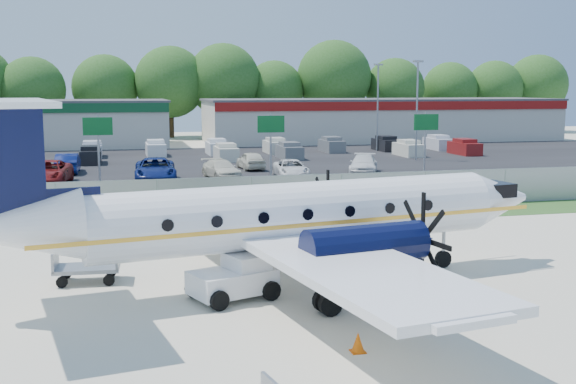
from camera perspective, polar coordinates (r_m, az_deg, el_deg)
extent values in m
plane|color=beige|center=(25.42, 3.26, -7.05)|extent=(170.00, 170.00, 0.00)
cube|color=#2D561E|center=(36.77, -2.24, -2.22)|extent=(170.00, 4.00, 0.02)
cube|color=black|center=(43.55, -4.09, -0.57)|extent=(170.00, 8.00, 0.02)
cube|color=black|center=(64.18, -7.28, 2.25)|extent=(170.00, 32.00, 0.02)
cube|color=gray|center=(38.54, -2.84, -0.24)|extent=(120.00, 0.02, 1.90)
cube|color=gray|center=(38.41, -2.85, 1.21)|extent=(120.00, 0.06, 0.06)
cube|color=gray|center=(38.69, -2.83, -1.63)|extent=(120.00, 0.06, 0.06)
cube|color=beige|center=(91.75, 7.46, 5.62)|extent=(44.00, 12.00, 5.00)
cube|color=#474749|center=(91.67, 7.49, 7.25)|extent=(44.40, 12.40, 0.24)
cube|color=maroon|center=(86.03, 8.97, 6.74)|extent=(44.00, 0.20, 1.00)
cylinder|color=gray|center=(46.62, -14.72, 2.84)|extent=(0.14, 0.14, 5.00)
cube|color=#0C5923|center=(46.34, -14.81, 5.04)|extent=(1.80, 0.08, 1.10)
cylinder|color=gray|center=(47.72, -1.38, 3.24)|extent=(0.14, 0.14, 5.00)
cube|color=#0C5923|center=(47.45, -1.35, 5.39)|extent=(1.80, 0.08, 1.10)
cylinder|color=gray|center=(51.22, 10.74, 3.44)|extent=(0.14, 0.14, 5.00)
cube|color=#0C5923|center=(50.97, 10.87, 5.44)|extent=(1.80, 0.08, 1.10)
cylinder|color=gray|center=(67.22, 10.15, 6.30)|extent=(0.18, 0.18, 9.00)
cube|color=gray|center=(67.22, 10.25, 10.13)|extent=(0.90, 0.35, 0.18)
cylinder|color=gray|center=(76.47, 7.09, 6.59)|extent=(0.18, 0.18, 9.00)
cube|color=gray|center=(76.47, 7.15, 9.97)|extent=(0.90, 0.35, 0.18)
cylinder|color=white|center=(24.44, 0.89, -1.75)|extent=(14.45, 4.53, 2.17)
cone|color=white|center=(28.89, 16.25, -0.52)|extent=(2.84, 2.56, 2.17)
cone|color=white|center=(22.33, -19.75, -2.62)|extent=(3.29, 2.64, 2.17)
cube|color=black|center=(28.69, 15.93, 0.24)|extent=(1.26, 1.64, 0.51)
cube|color=white|center=(24.33, -0.34, -3.30)|extent=(6.97, 20.45, 0.25)
cylinder|color=black|center=(21.94, 6.11, -4.19)|extent=(4.04, 1.89, 1.26)
cylinder|color=black|center=(27.78, -0.64, -1.48)|extent=(4.04, 1.89, 1.26)
cube|color=black|center=(22.03, -21.48, 2.26)|extent=(2.18, 0.57, 3.32)
cylinder|color=gray|center=(27.72, 12.18, -4.35)|extent=(0.14, 0.14, 1.49)
cylinder|color=black|center=(27.81, 12.15, -5.20)|extent=(0.67, 0.31, 0.64)
cylinder|color=black|center=(21.78, 3.13, -8.69)|extent=(0.80, 0.57, 0.73)
cylinder|color=black|center=(27.66, -3.05, -5.00)|extent=(0.80, 0.57, 0.73)
cube|color=white|center=(23.25, -4.41, -7.06)|extent=(3.00, 2.38, 0.73)
cube|color=white|center=(23.36, -3.31, -5.52)|extent=(1.55, 1.67, 0.52)
cube|color=black|center=(23.59, -2.33, -5.32)|extent=(0.58, 1.14, 0.42)
cylinder|color=black|center=(22.20, -5.47, -8.53)|extent=(0.67, 0.43, 0.63)
cylinder|color=black|center=(23.58, -7.40, -7.55)|extent=(0.67, 0.43, 0.63)
cylinder|color=black|center=(23.12, -1.35, -7.80)|extent=(0.67, 0.43, 0.63)
cylinder|color=black|center=(24.45, -3.44, -6.91)|extent=(0.67, 0.43, 0.63)
cube|color=gray|center=(26.09, -15.60, -5.82)|extent=(2.30, 1.47, 0.13)
cube|color=gray|center=(26.14, -17.93, -5.14)|extent=(0.18, 1.33, 0.66)
cube|color=gray|center=(25.93, -13.31, -5.06)|extent=(0.18, 1.33, 0.66)
cylinder|color=black|center=(25.67, -17.43, -6.81)|extent=(0.41, 0.16, 0.40)
cylinder|color=black|center=(26.84, -17.11, -6.14)|extent=(0.41, 0.16, 0.40)
cylinder|color=black|center=(25.51, -13.96, -6.77)|extent=(0.41, 0.16, 0.40)
cylinder|color=black|center=(26.69, -13.79, -6.09)|extent=(0.41, 0.16, 0.40)
cone|color=#EB5C07|center=(18.91, 5.55, -11.74)|extent=(0.35, 0.35, 0.52)
cube|color=#EB5C07|center=(19.00, 5.54, -12.44)|extent=(0.37, 0.37, 0.03)
cone|color=#EB5C07|center=(31.80, -12.76, -3.63)|extent=(0.35, 0.35, 0.52)
cube|color=#EB5C07|center=(31.85, -12.75, -4.06)|extent=(0.37, 0.37, 0.03)
imported|color=#595B5E|center=(41.76, -20.26, -1.47)|extent=(5.98, 3.35, 1.58)
imported|color=#595B5E|center=(46.53, 1.41, 0.01)|extent=(4.05, 2.19, 1.31)
imported|color=maroon|center=(52.45, -18.48, 0.52)|extent=(3.45, 6.38, 1.70)
imported|color=navy|center=(52.27, -10.41, 0.79)|extent=(3.14, 6.29, 1.71)
imported|color=beige|center=(53.63, -5.29, 1.08)|extent=(2.75, 4.95, 1.36)
imported|color=silver|center=(53.57, 0.24, 1.11)|extent=(2.72, 5.11, 1.37)
imported|color=silver|center=(56.72, 5.97, 1.47)|extent=(3.80, 5.40, 1.45)
imported|color=navy|center=(59.16, -16.98, 1.43)|extent=(1.76, 4.80, 1.57)
imported|color=beige|center=(59.22, -2.95, 1.79)|extent=(1.95, 4.42, 1.48)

